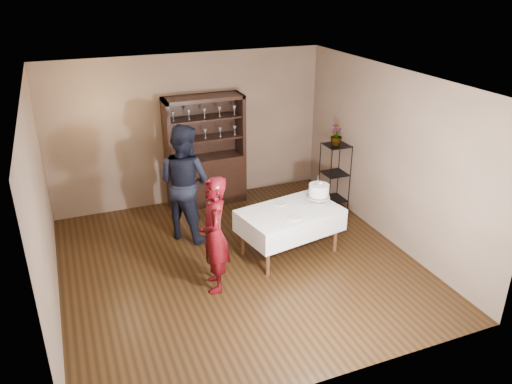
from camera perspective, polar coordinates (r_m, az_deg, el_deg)
floor at (r=7.46m, az=-2.01°, el=-8.18°), size 5.00×5.00×0.00m
ceiling at (r=6.44m, az=-2.36°, el=12.58°), size 5.00×5.00×0.00m
back_wall at (r=9.10m, az=-7.60°, el=7.05°), size 5.00×0.02×2.70m
wall_left at (r=6.51m, az=-23.32°, el=-1.86°), size 0.02×5.00×2.70m
wall_right at (r=7.98m, az=15.01°, el=3.97°), size 0.02×5.00×2.70m
china_hutch at (r=9.14m, az=-5.75°, el=2.68°), size 1.40×0.48×2.00m
plant_etagere at (r=9.03m, az=8.97°, el=2.12°), size 0.42×0.42×1.20m
cake_table at (r=7.47m, az=3.89°, el=-3.27°), size 1.60×1.15×0.73m
woman at (r=6.57m, az=-4.79°, el=-4.90°), size 0.51×0.66×1.62m
man at (r=7.88m, az=-8.18°, el=1.12°), size 1.13×1.16×1.88m
cake at (r=7.59m, az=7.19°, el=0.06°), size 0.34×0.34×0.47m
plate_near at (r=7.17m, az=4.41°, el=-2.89°), size 0.27×0.27×0.01m
plate_far at (r=7.57m, az=2.77°, el=-1.33°), size 0.24×0.24×0.01m
potted_plant at (r=8.78m, az=9.17°, el=6.46°), size 0.28×0.28×0.37m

